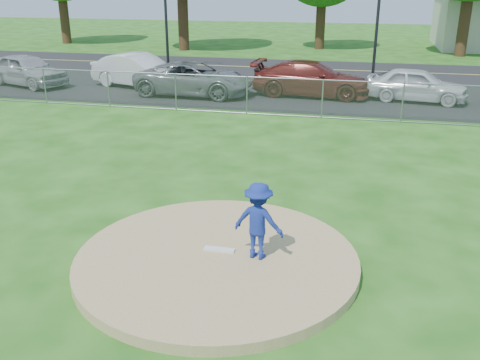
% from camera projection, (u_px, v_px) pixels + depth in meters
% --- Properties ---
extents(ground, '(120.00, 120.00, 0.00)m').
position_uv_depth(ground, '(289.00, 130.00, 19.39)').
color(ground, '#1B5211').
rests_on(ground, ground).
extents(pitchers_mound, '(5.40, 5.40, 0.20)m').
position_uv_depth(pitchers_mound, '(217.00, 260.00, 10.24)').
color(pitchers_mound, tan).
rests_on(pitchers_mound, ground).
extents(pitching_rubber, '(0.60, 0.15, 0.04)m').
position_uv_depth(pitching_rubber, '(219.00, 249.00, 10.38)').
color(pitching_rubber, white).
rests_on(pitching_rubber, pitchers_mound).
extents(chain_link_fence, '(40.00, 0.06, 1.50)m').
position_uv_depth(chain_link_fence, '(297.00, 98.00, 20.95)').
color(chain_link_fence, gray).
rests_on(chain_link_fence, ground).
extents(parking_lot, '(50.00, 8.00, 0.01)m').
position_uv_depth(parking_lot, '(308.00, 94.00, 25.31)').
color(parking_lot, black).
rests_on(parking_lot, ground).
extents(street, '(60.00, 7.00, 0.01)m').
position_uv_depth(street, '(321.00, 69.00, 32.15)').
color(street, black).
rests_on(street, ground).
extents(traffic_signal_left, '(1.28, 0.20, 5.60)m').
position_uv_depth(traffic_signal_left, '(170.00, 11.00, 30.96)').
color(traffic_signal_left, black).
rests_on(traffic_signal_left, ground).
extents(pitcher, '(1.05, 0.72, 1.49)m').
position_uv_depth(pitcher, '(258.00, 221.00, 9.90)').
color(pitcher, navy).
rests_on(pitcher, pitchers_mound).
extents(traffic_cone, '(0.36, 0.36, 0.70)m').
position_uv_depth(traffic_cone, '(167.00, 83.00, 25.96)').
color(traffic_cone, orange).
rests_on(traffic_cone, parking_lot).
extents(parked_car_silver, '(5.01, 3.35, 1.59)m').
position_uv_depth(parked_car_silver, '(27.00, 70.00, 27.01)').
color(parked_car_silver, '#A1A2A6').
rests_on(parked_car_silver, parking_lot).
extents(parked_car_white, '(5.27, 3.10, 1.64)m').
position_uv_depth(parked_car_white, '(139.00, 71.00, 26.62)').
color(parked_car_white, silver).
rests_on(parked_car_white, parking_lot).
extents(parked_car_gray, '(5.53, 2.70, 1.51)m').
position_uv_depth(parked_car_gray, '(194.00, 79.00, 24.81)').
color(parked_car_gray, slate).
rests_on(parked_car_gray, parking_lot).
extents(parked_car_darkred, '(5.59, 2.55, 1.58)m').
position_uv_depth(parked_car_darkred, '(312.00, 79.00, 24.66)').
color(parked_car_darkred, '#5B1B16').
rests_on(parked_car_darkred, parking_lot).
extents(parked_car_pearl, '(4.53, 2.39, 1.47)m').
position_uv_depth(parked_car_pearl, '(417.00, 85.00, 23.58)').
color(parked_car_pearl, silver).
rests_on(parked_car_pearl, parking_lot).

